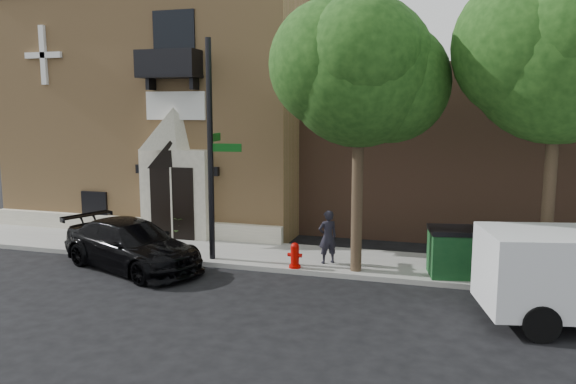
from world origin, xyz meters
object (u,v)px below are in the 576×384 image
(street_sign, at_px, (211,150))
(pedestrian_near, at_px, (328,237))
(dumpster, at_px, (466,252))
(fire_hydrant, at_px, (295,255))
(black_sedan, at_px, (131,245))

(street_sign, relative_size, pedestrian_near, 4.14)
(dumpster, height_order, pedestrian_near, pedestrian_near)
(street_sign, relative_size, dumpster, 2.98)
(fire_hydrant, xyz_separation_m, pedestrian_near, (0.81, 0.77, 0.44))
(black_sedan, relative_size, street_sign, 0.75)
(black_sedan, distance_m, pedestrian_near, 5.94)
(street_sign, height_order, pedestrian_near, street_sign)
(street_sign, bearing_deg, black_sedan, -155.01)
(black_sedan, xyz_separation_m, fire_hydrant, (4.85, 1.01, -0.21))
(street_sign, distance_m, fire_hydrant, 4.08)
(street_sign, height_order, fire_hydrant, street_sign)
(fire_hydrant, bearing_deg, dumpster, 7.53)
(dumpster, bearing_deg, fire_hydrant, 176.47)
(black_sedan, distance_m, fire_hydrant, 4.96)
(fire_hydrant, height_order, pedestrian_near, pedestrian_near)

